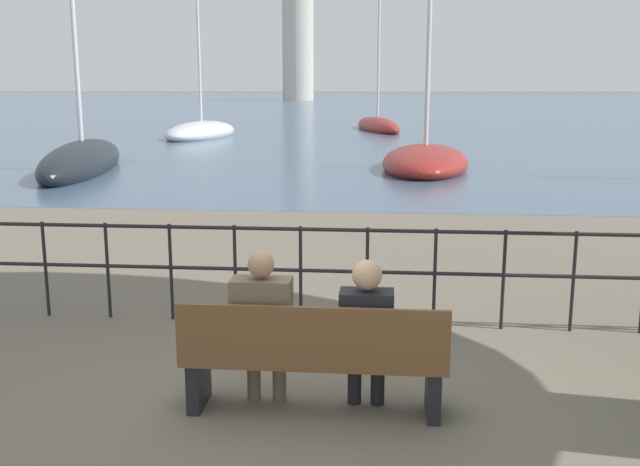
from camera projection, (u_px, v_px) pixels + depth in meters
ground_plane at (314, 410)px, 5.55m from camera, size 1000.00×1000.00×0.00m
harbor_water at (384, 99)px, 160.66m from camera, size 600.00×300.00×0.01m
park_bench at (313, 359)px, 5.40m from camera, size 2.02×0.45×0.90m
seated_person_left at (263, 323)px, 5.46m from camera, size 0.46×0.35×1.26m
seated_person_right at (366, 328)px, 5.40m from camera, size 0.41×0.35×1.22m
promenade_railing at (334, 261)px, 7.44m from camera, size 11.94×0.04×1.05m
sailboat_0 at (425, 160)px, 21.93m from camera, size 3.05×6.56×11.07m
sailboat_1 at (377, 125)px, 41.84m from camera, size 3.54×8.87×12.45m
sailboat_2 at (202, 131)px, 35.93m from camera, size 3.26×7.40×12.44m
sailboat_3 at (83, 160)px, 21.43m from camera, size 3.29×8.37×12.76m
harbor_lighthouse at (298, 35)px, 137.51m from camera, size 6.06×6.06×26.63m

